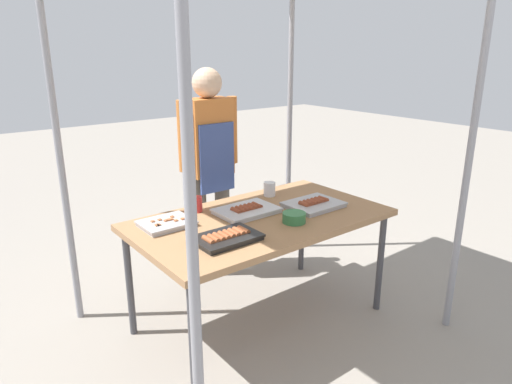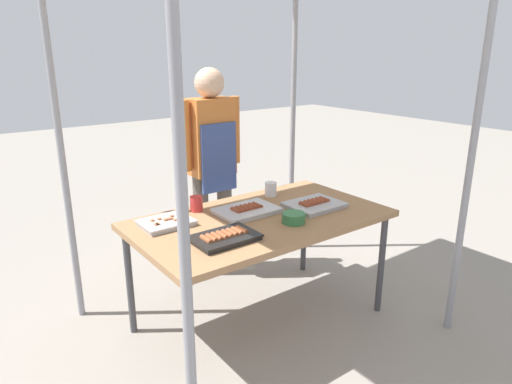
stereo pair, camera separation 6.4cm
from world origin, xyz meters
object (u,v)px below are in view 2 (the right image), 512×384
object	(u,v)px
tray_meat_skewers	(166,223)
condiment_bowl	(294,218)
tray_grilled_sausages	(314,205)
stall_table	(261,224)
drink_cup_near_edge	(196,204)
vendor_woman	(212,156)
tray_pork_links	(225,237)
tray_spring_rolls	(247,210)
drink_cup_by_wok	(271,189)

from	to	relation	value
tray_meat_skewers	condiment_bowl	world-z (taller)	condiment_bowl
tray_grilled_sausages	condiment_bowl	xyz separation A→B (m)	(-0.30, -0.13, 0.01)
stall_table	tray_meat_skewers	bearing A→B (deg)	158.10
tray_grilled_sausages	drink_cup_near_edge	xyz separation A→B (m)	(-0.66, 0.41, 0.03)
tray_grilled_sausages	vendor_woman	xyz separation A→B (m)	(-0.24, 0.90, 0.20)
tray_pork_links	drink_cup_near_edge	distance (m)	0.53
stall_table	tray_pork_links	bearing A→B (deg)	-154.75
tray_meat_skewers	vendor_woman	distance (m)	0.95
tray_pork_links	tray_spring_rolls	size ratio (longest dim) A/B	0.93
stall_table	tray_grilled_sausages	bearing A→B (deg)	-10.51
tray_grilled_sausages	tray_meat_skewers	bearing A→B (deg)	162.70
tray_grilled_sausages	tray_pork_links	world-z (taller)	tray_grilled_sausages
tray_grilled_sausages	tray_meat_skewers	xyz separation A→B (m)	(-0.94, 0.29, -0.00)
tray_meat_skewers	vendor_woman	xyz separation A→B (m)	(0.70, 0.61, 0.20)
tray_spring_rolls	vendor_woman	bearing A→B (deg)	75.57
tray_grilled_sausages	tray_meat_skewers	size ratio (longest dim) A/B	1.18
tray_grilled_sausages	vendor_woman	world-z (taller)	vendor_woman
condiment_bowl	tray_grilled_sausages	bearing A→B (deg)	23.63
tray_pork_links	drink_cup_near_edge	world-z (taller)	drink_cup_near_edge
tray_pork_links	vendor_woman	size ratio (longest dim) A/B	0.22
vendor_woman	condiment_bowl	bearing A→B (deg)	86.89
tray_pork_links	tray_grilled_sausages	bearing A→B (deg)	8.02
tray_grilled_sausages	condiment_bowl	world-z (taller)	condiment_bowl
tray_spring_rolls	condiment_bowl	bearing A→B (deg)	-66.85
stall_table	condiment_bowl	distance (m)	0.24
stall_table	tray_meat_skewers	xyz separation A→B (m)	(-0.55, 0.22, 0.07)
drink_cup_near_edge	vendor_woman	bearing A→B (deg)	49.43
tray_grilled_sausages	tray_pork_links	size ratio (longest dim) A/B	1.00
tray_meat_skewers	tray_pork_links	size ratio (longest dim) A/B	0.84
drink_cup_near_edge	vendor_woman	world-z (taller)	vendor_woman
tray_spring_rolls	condiment_bowl	xyz separation A→B (m)	(0.13, -0.31, 0.01)
stall_table	drink_cup_near_edge	distance (m)	0.44
tray_meat_skewers	tray_spring_rolls	xyz separation A→B (m)	(0.51, -0.12, 0.00)
condiment_bowl	tray_pork_links	bearing A→B (deg)	177.70
drink_cup_by_wok	tray_spring_rolls	bearing A→B (deg)	-151.06
tray_grilled_sausages	tray_pork_links	xyz separation A→B (m)	(-0.78, -0.11, 0.00)
tray_grilled_sausages	tray_meat_skewers	distance (m)	0.98
tray_pork_links	stall_table	bearing A→B (deg)	25.25
tray_meat_skewers	drink_cup_near_edge	xyz separation A→B (m)	(0.27, 0.12, 0.03)
tray_grilled_sausages	vendor_woman	distance (m)	0.96
tray_spring_rolls	drink_cup_by_wok	world-z (taller)	drink_cup_by_wok
tray_grilled_sausages	vendor_woman	size ratio (longest dim) A/B	0.22
tray_pork_links	vendor_woman	world-z (taller)	vendor_woman
condiment_bowl	drink_cup_near_edge	bearing A→B (deg)	124.42
tray_spring_rolls	tray_grilled_sausages	bearing A→B (deg)	-22.52
tray_meat_skewers	drink_cup_near_edge	distance (m)	0.30
stall_table	tray_spring_rolls	bearing A→B (deg)	108.06
tray_spring_rolls	vendor_woman	distance (m)	0.78
tray_pork_links	drink_cup_near_edge	bearing A→B (deg)	77.35
stall_table	vendor_woman	bearing A→B (deg)	79.55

